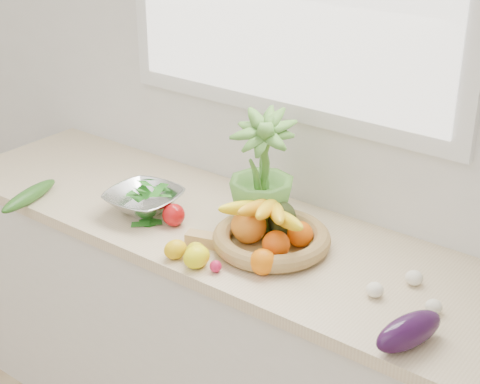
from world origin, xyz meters
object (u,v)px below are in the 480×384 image
Objects in this scene: eggplant at (409,331)px; colander_with_spinach at (144,196)px; cucumber at (29,196)px; potted_herb at (262,169)px; fruit_basket at (271,232)px; apple at (174,215)px.

colander_with_spinach is (-1.02, 0.12, 0.02)m from eggplant.
cucumber is 0.74× the size of potted_herb.
eggplant is at bearing -19.25° from fruit_basket.
cucumber is 0.59× the size of fruit_basket.
apple is 0.14m from colander_with_spinach.
apple is 0.16× the size of fruit_basket.
eggplant is 0.82× the size of colander_with_spinach.
cucumber is at bearing -160.61° from apple.
potted_herb is at bearing 156.57° from eggplant.
fruit_basket is 1.80× the size of colander_with_spinach.
fruit_basket is 0.47m from colander_with_spinach.
colander_with_spinach is at bearing -171.49° from fruit_basket.
colander_with_spinach reaches higher than cucumber.
potted_herb is at bearing 138.14° from fruit_basket.
apple is at bearing 19.39° from cucumber.
potted_herb is (0.74, 0.34, 0.18)m from cucumber.
fruit_basket is (-0.55, 0.19, 0.01)m from eggplant.
cucumber is at bearing -154.05° from colander_with_spinach.
potted_herb reaches higher than apple.
fruit_basket reaches higher than colander_with_spinach.
eggplant is 0.57× the size of potted_herb.
potted_herb is 0.43m from colander_with_spinach.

